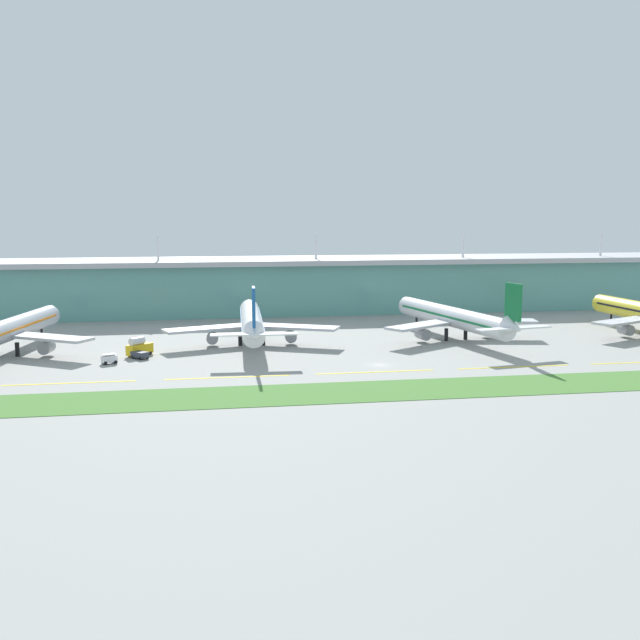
# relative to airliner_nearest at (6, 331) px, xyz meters

# --- Properties ---
(ground_plane) EXTENTS (600.00, 600.00, 0.00)m
(ground_plane) POSITION_rel_airliner_nearest_xyz_m (91.92, -28.44, -6.45)
(ground_plane) COLOR gray
(terminal_building) EXTENTS (288.00, 34.00, 28.98)m
(terminal_building) POSITION_rel_airliner_nearest_xyz_m (91.92, 72.49, 3.74)
(terminal_building) COLOR #5B9E93
(terminal_building) RESTS_ON ground
(airliner_nearest) EXTENTS (47.91, 66.37, 18.90)m
(airliner_nearest) POSITION_rel_airliner_nearest_xyz_m (0.00, 0.00, 0.00)
(airliner_nearest) COLOR #ADB2BC
(airliner_nearest) RESTS_ON ground
(airliner_near_middle) EXTENTS (48.73, 65.06, 18.90)m
(airliner_near_middle) POSITION_rel_airliner_nearest_xyz_m (63.55, 5.21, -0.00)
(airliner_near_middle) COLOR white
(airliner_near_middle) RESTS_ON ground
(airliner_far_middle) EXTENTS (47.91, 66.53, 18.90)m
(airliner_far_middle) POSITION_rel_airliner_nearest_xyz_m (122.20, 4.15, 0.00)
(airliner_far_middle) COLOR silver
(airliner_far_middle) RESTS_ON ground
(taxiway_stripe_west) EXTENTS (28.00, 0.70, 0.04)m
(taxiway_stripe_west) POSITION_rel_airliner_nearest_xyz_m (20.92, -36.20, -6.43)
(taxiway_stripe_west) COLOR yellow
(taxiway_stripe_west) RESTS_ON ground
(taxiway_stripe_mid_west) EXTENTS (28.00, 0.70, 0.04)m
(taxiway_stripe_mid_west) POSITION_rel_airliner_nearest_xyz_m (54.92, -36.20, -6.43)
(taxiway_stripe_mid_west) COLOR yellow
(taxiway_stripe_mid_west) RESTS_ON ground
(taxiway_stripe_centre) EXTENTS (28.00, 0.70, 0.04)m
(taxiway_stripe_centre) POSITION_rel_airliner_nearest_xyz_m (88.92, -36.20, -6.43)
(taxiway_stripe_centre) COLOR yellow
(taxiway_stripe_centre) RESTS_ON ground
(taxiway_stripe_mid_east) EXTENTS (28.00, 0.70, 0.04)m
(taxiway_stripe_mid_east) POSITION_rel_airliner_nearest_xyz_m (122.92, -36.20, -6.43)
(taxiway_stripe_mid_east) COLOR yellow
(taxiway_stripe_mid_east) RESTS_ON ground
(grass_verge) EXTENTS (300.00, 18.00, 0.10)m
(grass_verge) POSITION_rel_airliner_nearest_xyz_m (91.92, -54.28, -6.40)
(grass_verge) COLOR #477A33
(grass_verge) RESTS_ON ground
(baggage_cart) EXTENTS (4.02, 3.26, 2.48)m
(baggage_cart) POSITION_rel_airliner_nearest_xyz_m (27.16, -16.10, -5.19)
(baggage_cart) COLOR silver
(baggage_cart) RESTS_ON ground
(pushback_tug) EXTENTS (4.76, 4.85, 1.85)m
(pushback_tug) POSITION_rel_airliner_nearest_xyz_m (34.06, -10.70, -5.35)
(pushback_tug) COLOR #333842
(pushback_tug) RESTS_ON ground
(fuel_truck) EXTENTS (6.83, 7.03, 4.95)m
(fuel_truck) POSITION_rel_airliner_nearest_xyz_m (33.65, -6.65, -4.19)
(fuel_truck) COLOR gold
(fuel_truck) RESTS_ON ground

